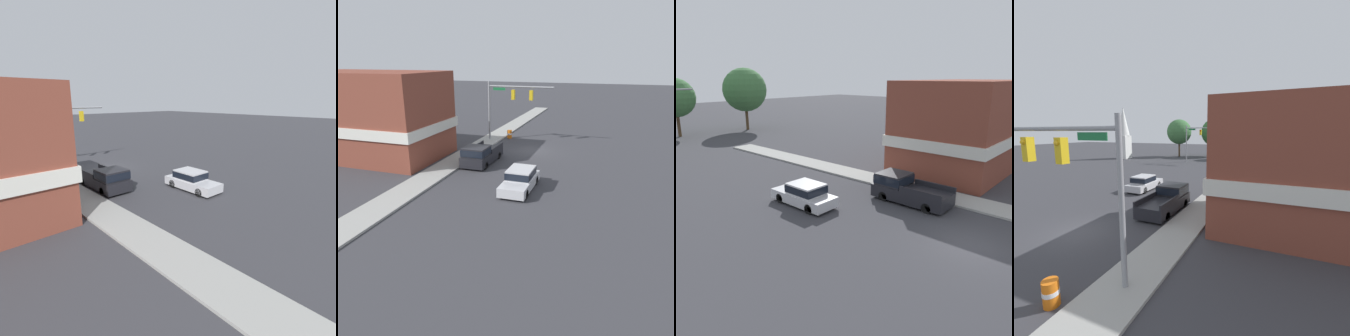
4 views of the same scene
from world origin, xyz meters
TOP-DOWN VIEW (x-y plane):
  - ground_plane at (0.00, 0.00)m, footprint 200.00×200.00m
  - sidewalk_curb at (5.70, 0.00)m, footprint 2.40×60.00m
  - near_signal_assembly at (3.46, -3.00)m, footprint 7.36×0.49m
  - car_lead at (-1.79, 10.35)m, footprint 1.89×4.58m
  - pickup_truck_parked at (3.24, 5.78)m, footprint 2.12×5.24m
  - construction_barrel at (3.90, -4.66)m, footprint 0.56×0.56m

SIDE VIEW (x-z plane):
  - ground_plane at x=0.00m, z-range 0.00..0.00m
  - sidewalk_curb at x=5.70m, z-range 0.00..0.14m
  - construction_barrel at x=3.90m, z-range 0.01..0.96m
  - car_lead at x=-1.79m, z-range 0.03..1.56m
  - pickup_truck_parked at x=3.24m, z-range -0.01..1.81m
  - near_signal_assembly at x=3.46m, z-range 1.48..8.12m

